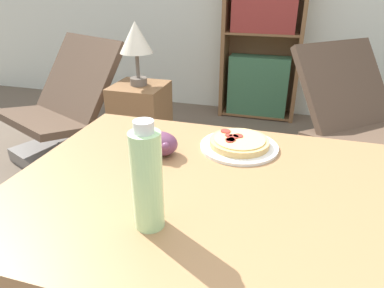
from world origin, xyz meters
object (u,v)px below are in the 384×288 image
at_px(lounge_chair_far, 354,138).
at_px(side_table, 142,129).
at_px(table_lamp, 136,40).
at_px(pizza_on_plate, 239,144).
at_px(lounge_chair_near, 65,124).
at_px(bookshelf, 262,41).
at_px(drink_bottle, 147,179).
at_px(grape_bunch, 159,144).

xyz_separation_m(lounge_chair_far, side_table, (-1.42, -0.34, 0.03)).
xyz_separation_m(side_table, table_lamp, (0.00, -0.00, 0.60)).
height_order(pizza_on_plate, lounge_chair_near, lounge_chair_near).
distance_m(pizza_on_plate, side_table, 1.38).
xyz_separation_m(lounge_chair_far, bookshelf, (-0.77, 1.01, 0.45)).
bearing_deg(lounge_chair_near, table_lamp, 24.17).
bearing_deg(bookshelf, drink_bottle, -89.36).
relative_size(side_table, table_lamp, 1.59).
xyz_separation_m(lounge_chair_near, side_table, (0.62, 0.00, 0.03)).
relative_size(grape_bunch, lounge_chair_near, 0.12).
distance_m(grape_bunch, lounge_chair_near, 1.73).
bearing_deg(grape_bunch, pizza_on_plate, 26.35).
distance_m(lounge_chair_far, side_table, 1.46).
distance_m(grape_bunch, table_lamp, 1.27).
bearing_deg(grape_bunch, drink_bottle, -72.71).
relative_size(pizza_on_plate, drink_bottle, 1.01).
height_order(lounge_chair_near, table_lamp, table_lamp).
bearing_deg(lounge_chair_far, drink_bottle, -154.60).
bearing_deg(pizza_on_plate, grape_bunch, -153.65).
bearing_deg(drink_bottle, pizza_on_plate, 73.50).
relative_size(bookshelf, table_lamp, 4.06).
bearing_deg(bookshelf, table_lamp, -115.94).
bearing_deg(pizza_on_plate, lounge_chair_near, 145.18).
relative_size(grape_bunch, bookshelf, 0.07).
xyz_separation_m(lounge_chair_near, bookshelf, (1.28, 1.35, 0.45)).
relative_size(pizza_on_plate, side_table, 0.40).
bearing_deg(grape_bunch, table_lamp, 117.60).
distance_m(grape_bunch, side_table, 1.35).
height_order(pizza_on_plate, table_lamp, table_lamp).
xyz_separation_m(pizza_on_plate, table_lamp, (-0.82, 1.01, 0.14)).
xyz_separation_m(pizza_on_plate, side_table, (-0.82, 1.01, -0.46)).
xyz_separation_m(pizza_on_plate, drink_bottle, (-0.13, -0.44, 0.10)).
bearing_deg(side_table, drink_bottle, -64.57).
bearing_deg(side_table, bookshelf, 64.06).
xyz_separation_m(pizza_on_plate, lounge_chair_near, (-1.44, 1.00, -0.50)).
height_order(grape_bunch, table_lamp, table_lamp).
bearing_deg(pizza_on_plate, lounge_chair_far, 65.77).
bearing_deg(grape_bunch, side_table, 117.60).
relative_size(lounge_chair_far, bookshelf, 0.63).
xyz_separation_m(lounge_chair_near, lounge_chair_far, (2.05, 0.34, 0.00)).
bearing_deg(table_lamp, side_table, 116.57).
distance_m(pizza_on_plate, grape_bunch, 0.26).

